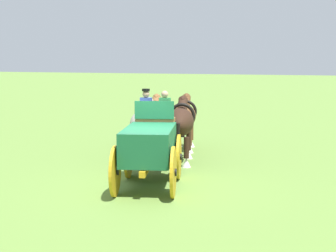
% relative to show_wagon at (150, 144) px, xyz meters
% --- Properties ---
extents(ground_plane, '(220.00, 220.00, 0.00)m').
position_rel_show_wagon_xyz_m(ground_plane, '(-0.17, -0.05, -1.21)').
color(ground_plane, olive).
extents(show_wagon, '(5.73, 2.62, 2.73)m').
position_rel_show_wagon_xyz_m(show_wagon, '(0.00, 0.00, 0.00)').
color(show_wagon, '#195B38').
rests_on(show_wagon, ground).
extents(draft_horse_rear_near, '(2.96, 1.48, 2.20)m').
position_rel_show_wagon_xyz_m(draft_horse_rear_near, '(3.16, 1.67, 0.13)').
color(draft_horse_rear_near, '#9E998E').
rests_on(draft_horse_rear_near, ground).
extents(draft_horse_rear_off, '(3.16, 1.58, 2.27)m').
position_rel_show_wagon_xyz_m(draft_horse_rear_off, '(3.54, 0.43, 0.19)').
color(draft_horse_rear_off, '#331E14').
rests_on(draft_horse_rear_off, ground).
extents(draft_horse_lead_near, '(2.99, 1.47, 2.16)m').
position_rel_show_wagon_xyz_m(draft_horse_lead_near, '(5.65, 2.45, 0.10)').
color(draft_horse_lead_near, brown).
rests_on(draft_horse_lead_near, ground).
extents(draft_horse_lead_off, '(2.94, 1.47, 2.19)m').
position_rel_show_wagon_xyz_m(draft_horse_lead_off, '(6.03, 1.21, 0.12)').
color(draft_horse_lead_off, brown).
rests_on(draft_horse_lead_off, ground).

